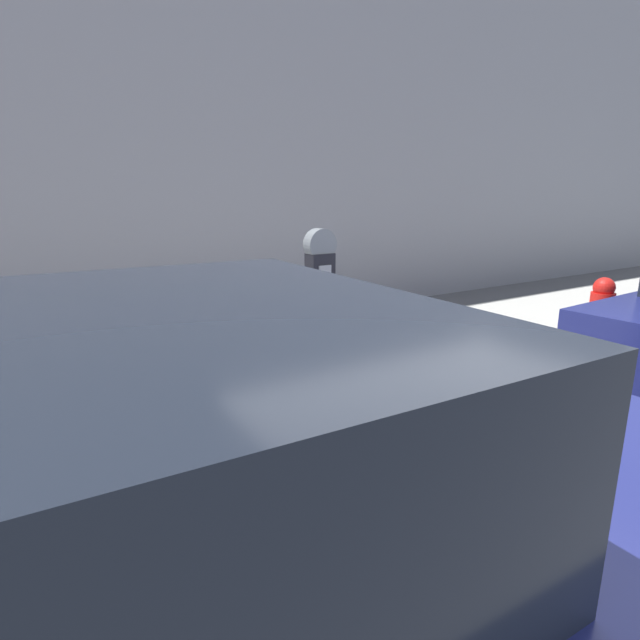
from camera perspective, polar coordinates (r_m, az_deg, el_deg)
name	(u,v)px	position (r m, az deg, el deg)	size (l,w,h in m)	color
ground_plane	(499,508)	(3.29, 19.73, -19.55)	(60.00, 60.00, 0.00)	#47474C
sidewalk	(306,383)	(4.75, -1.60, -7.23)	(24.00, 2.80, 0.11)	#ADAAA3
building_facade	(190,93)	(7.12, -14.62, 23.82)	(24.00, 0.30, 6.09)	gray
parking_meter	(320,298)	(3.32, 0.00, 2.53)	(0.21, 0.12, 1.46)	#2D2D30
fire_hydrant	(600,314)	(6.24, 29.39, 0.56)	(0.25, 0.25, 0.81)	red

